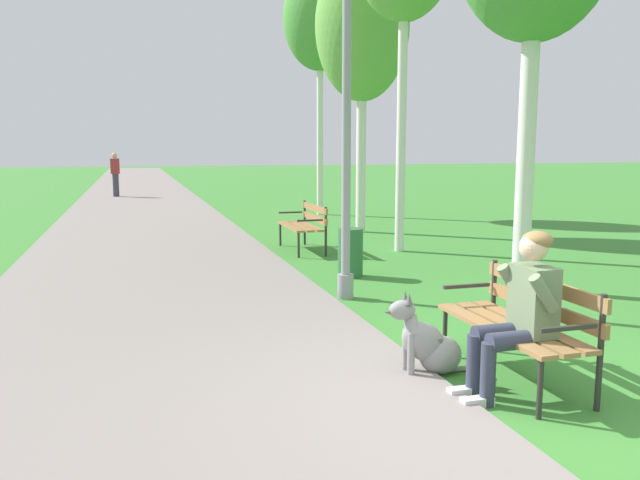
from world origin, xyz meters
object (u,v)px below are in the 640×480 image
person_seated_on_near_bench (520,308)px  dog_grey (429,344)px  litter_bin (350,253)px  park_bench_near (521,318)px  park_bench_mid (305,223)px  birch_tree_fourth (362,27)px  pedestrian_distant (115,175)px  lamp_post_near (347,105)px  birch_tree_fifth (320,19)px

person_seated_on_near_bench → dog_grey: person_seated_on_near_bench is taller
dog_grey → litter_bin: 4.02m
park_bench_near → dog_grey: bearing=154.4°
park_bench_mid → litter_bin: (0.03, -2.40, -0.16)m
park_bench_near → birch_tree_fourth: bearing=78.0°
park_bench_mid → pedestrian_distant: 14.15m
lamp_post_near → birch_tree_fifth: bearing=75.3°
pedestrian_distant → birch_tree_fifth: bearing=-54.6°
park_bench_near → lamp_post_near: (-0.44, 3.03, 1.84)m
park_bench_mid → birch_tree_fifth: (2.02, 5.87, 4.71)m
birch_tree_fourth → birch_tree_fifth: size_ratio=0.90×
dog_grey → pedestrian_distant: pedestrian_distant is taller
park_bench_mid → pedestrian_distant: (-3.54, 13.69, 0.33)m
person_seated_on_near_bench → pedestrian_distant: (-3.31, 20.65, 0.16)m
lamp_post_near → litter_bin: size_ratio=6.51×
dog_grey → birch_tree_fourth: (2.52, 8.48, 4.10)m
park_bench_mid → birch_tree_fifth: size_ratio=0.23×
park_bench_mid → lamp_post_near: bearing=-97.3°
person_seated_on_near_bench → birch_tree_fifth: size_ratio=0.19×
lamp_post_near → birch_tree_fifth: (2.49, 9.51, 2.86)m
birch_tree_fourth → birch_tree_fifth: bearing=87.3°
dog_grey → pedestrian_distant: bearing=98.1°
park_bench_mid → lamp_post_near: lamp_post_near is taller
lamp_post_near → pedestrian_distant: (-3.07, 17.34, -1.51)m
park_bench_mid → lamp_post_near: (-0.47, -3.64, 1.84)m
dog_grey → litter_bin: bearing=79.9°
park_bench_mid → birch_tree_fourth: birch_tree_fourth is taller
park_bench_mid → dog_grey: size_ratio=1.80×
birch_tree_fourth → litter_bin: birch_tree_fourth is taller
dog_grey → park_bench_mid: bearing=84.0°
park_bench_near → litter_bin: 4.27m
park_bench_mid → pedestrian_distant: size_ratio=0.91×
person_seated_on_near_bench → litter_bin: (0.26, 4.55, -0.33)m
litter_bin → lamp_post_near: bearing=-111.8°
person_seated_on_near_bench → lamp_post_near: 3.72m
pedestrian_distant → park_bench_near: bearing=-80.2°
park_bench_near → person_seated_on_near_bench: size_ratio=1.20×
park_bench_near → dog_grey: (-0.65, 0.31, -0.25)m
lamp_post_near → birch_tree_fourth: (2.31, 5.77, 2.01)m
park_bench_near → pedestrian_distant: pedestrian_distant is taller
dog_grey → birch_tree_fifth: birch_tree_fifth is taller
park_bench_near → litter_bin: park_bench_near is taller
park_bench_near → dog_grey: 0.76m
park_bench_mid → litter_bin: 2.41m
litter_bin → pedestrian_distant: (-3.57, 16.10, 0.49)m
lamp_post_near → pedestrian_distant: lamp_post_near is taller
litter_bin → dog_grey: bearing=-100.1°
person_seated_on_near_bench → lamp_post_near: size_ratio=0.27×
person_seated_on_near_bench → dog_grey: (-0.44, 0.60, -0.42)m
park_bench_near → person_seated_on_near_bench: (-0.21, -0.29, 0.17)m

